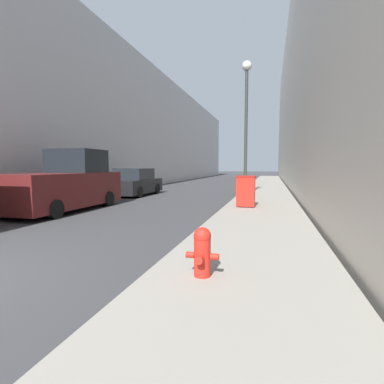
# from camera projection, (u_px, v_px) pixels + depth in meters

# --- Properties ---
(sidewalk_right) EXTENTS (2.89, 60.00, 0.16)m
(sidewalk_right) POSITION_uv_depth(u_px,v_px,m) (266.00, 191.00, 20.07)
(sidewalk_right) COLOR gray
(sidewalk_right) RESTS_ON ground
(building_left_glass) EXTENTS (12.00, 60.00, 10.55)m
(building_left_glass) POSITION_uv_depth(u_px,v_px,m) (113.00, 132.00, 31.37)
(building_left_glass) COLOR #BCBCC1
(building_left_glass) RESTS_ON ground
(building_right_stone) EXTENTS (12.00, 60.00, 16.06)m
(building_right_stone) POSITION_uv_depth(u_px,v_px,m) (362.00, 91.00, 25.16)
(building_right_stone) COLOR beige
(building_right_stone) RESTS_ON ground
(fire_hydrant) EXTENTS (0.48, 0.36, 0.71)m
(fire_hydrant) POSITION_uv_depth(u_px,v_px,m) (202.00, 251.00, 4.24)
(fire_hydrant) COLOR red
(fire_hydrant) RESTS_ON sidewalk_right
(trash_bin) EXTENTS (0.71, 0.60, 1.20)m
(trash_bin) POSITION_uv_depth(u_px,v_px,m) (246.00, 191.00, 11.54)
(trash_bin) COLOR red
(trash_bin) RESTS_ON sidewalk_right
(lamppost) EXTENTS (0.50, 0.50, 6.93)m
(lamppost) POSITION_uv_depth(u_px,v_px,m) (246.00, 112.00, 15.48)
(lamppost) COLOR #2D332D
(lamppost) RESTS_ON sidewalk_right
(pickup_truck) EXTENTS (2.19, 5.33, 2.41)m
(pickup_truck) POSITION_uv_depth(u_px,v_px,m) (65.00, 185.00, 11.72)
(pickup_truck) COLOR #561919
(pickup_truck) RESTS_ON ground
(parked_sedan_near) EXTENTS (1.95, 4.32, 1.59)m
(parked_sedan_near) POSITION_uv_depth(u_px,v_px,m) (135.00, 183.00, 17.73)
(parked_sedan_near) COLOR black
(parked_sedan_near) RESTS_ON ground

